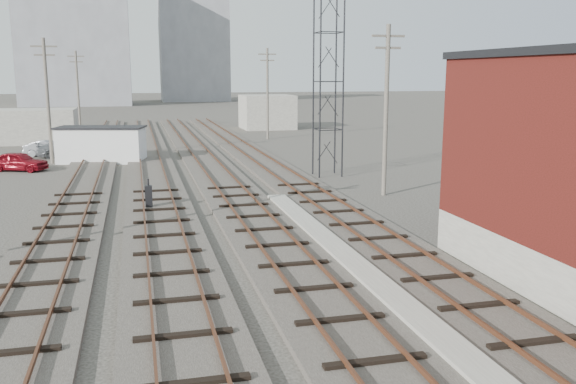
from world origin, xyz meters
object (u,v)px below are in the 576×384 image
object	(u,v)px
car_silver	(49,148)
car_grey	(65,149)
switch_stand	(149,197)
site_trailer	(101,144)
car_red	(19,161)

from	to	relation	value
car_silver	car_grey	world-z (taller)	car_grey
switch_stand	site_trailer	bearing A→B (deg)	101.56
car_grey	car_red	bearing A→B (deg)	152.07
site_trailer	car_grey	bearing A→B (deg)	142.62
car_silver	car_grey	size ratio (longest dim) A/B	0.87
site_trailer	car_red	xyz separation A→B (m)	(-5.26, -3.00, -0.69)
switch_stand	site_trailer	size ratio (longest dim) A/B	0.21
car_silver	car_red	bearing A→B (deg)	-178.01
car_red	car_grey	bearing A→B (deg)	4.72
car_silver	car_grey	distance (m)	1.67
switch_stand	car_grey	bearing A→B (deg)	107.60
car_silver	car_grey	xyz separation A→B (m)	(1.32, -1.02, 0.00)
site_trailer	car_grey	distance (m)	4.78
switch_stand	car_red	xyz separation A→B (m)	(-8.27, 14.67, -0.03)
switch_stand	car_silver	size ratio (longest dim) A/B	0.38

